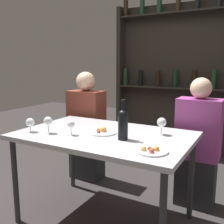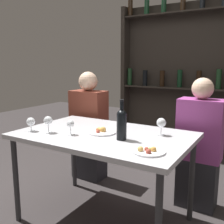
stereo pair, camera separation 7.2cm
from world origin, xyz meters
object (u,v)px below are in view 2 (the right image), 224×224
object	(u,v)px
wine_bottle	(122,123)
seated_person_right	(199,148)
wine_glass_0	(70,125)
wine_glass_3	(48,121)
wine_glass_1	(31,122)
food_plate_0	(148,151)
food_plate_1	(102,132)
seated_person_left	(89,129)
wine_glass_2	(161,123)

from	to	relation	value
wine_bottle	seated_person_right	xyz separation A→B (m)	(0.39, 0.71, -0.32)
seated_person_right	wine_glass_0	bearing A→B (deg)	-135.13
wine_bottle	wine_glass_3	distance (m)	0.61
wine_glass_1	seated_person_right	size ratio (longest dim) A/B	0.10
wine_glass_3	food_plate_0	bearing A→B (deg)	-2.13
wine_glass_1	food_plate_1	xyz separation A→B (m)	(0.52, 0.25, -0.06)
food_plate_0	seated_person_right	bearing A→B (deg)	82.36
wine_glass_3	food_plate_1	xyz separation A→B (m)	(0.37, 0.21, -0.08)
wine_glass_3	seated_person_right	size ratio (longest dim) A/B	0.11
food_plate_0	food_plate_1	bearing A→B (deg)	154.33
wine_glass_1	seated_person_left	distance (m)	0.91
food_plate_0	wine_glass_1	bearing A→B (deg)	-179.64
wine_glass_2	seated_person_right	xyz separation A→B (m)	(0.19, 0.45, -0.29)
seated_person_left	wine_bottle	bearing A→B (deg)	-41.17
seated_person_left	wine_glass_2	bearing A→B (deg)	-23.86
wine_glass_0	wine_bottle	bearing A→B (deg)	11.94
wine_bottle	food_plate_0	distance (m)	0.34
food_plate_1	wine_bottle	bearing A→B (deg)	-19.71
wine_bottle	wine_glass_0	world-z (taller)	wine_bottle
food_plate_0	wine_bottle	bearing A→B (deg)	149.93
seated_person_right	wine_glass_1	bearing A→B (deg)	-142.53
wine_bottle	seated_person_right	distance (m)	0.87
wine_glass_1	wine_glass_2	xyz separation A→B (m)	(0.94, 0.43, 0.02)
wine_bottle	seated_person_left	bearing A→B (deg)	138.83
wine_glass_1	food_plate_0	xyz separation A→B (m)	(1.02, 0.01, -0.06)
food_plate_1	seated_person_left	bearing A→B (deg)	133.02
food_plate_1	seated_person_left	size ratio (longest dim) A/B	0.18
wine_glass_0	wine_glass_2	distance (m)	0.69
seated_person_left	seated_person_right	bearing A→B (deg)	0.00
wine_glass_3	seated_person_right	xyz separation A→B (m)	(0.98, 0.83, -0.29)
wine_bottle	wine_glass_1	xyz separation A→B (m)	(-0.75, -0.17, -0.05)
wine_glass_3	seated_person_right	world-z (taller)	seated_person_right
food_plate_0	seated_person_left	distance (m)	1.40
wine_glass_2	food_plate_0	bearing A→B (deg)	-79.55
seated_person_right	wine_glass_3	bearing A→B (deg)	-139.72
wine_bottle	food_plate_0	world-z (taller)	wine_bottle
wine_glass_1	wine_bottle	bearing A→B (deg)	12.63
wine_glass_1	seated_person_left	xyz separation A→B (m)	(-0.06, 0.87, -0.25)
wine_glass_0	food_plate_0	size ratio (longest dim) A/B	0.56
food_plate_0	seated_person_left	bearing A→B (deg)	141.38
wine_glass_1	food_plate_1	world-z (taller)	wine_glass_1
food_plate_1	wine_glass_2	bearing A→B (deg)	23.13
wine_glass_2	seated_person_left	distance (m)	1.13
wine_glass_3	food_plate_1	world-z (taller)	wine_glass_3
wine_glass_3	seated_person_left	size ratio (longest dim) A/B	0.11
seated_person_left	wine_glass_3	bearing A→B (deg)	-75.44
wine_bottle	seated_person_right	world-z (taller)	seated_person_right
food_plate_0	seated_person_left	world-z (taller)	seated_person_left
wine_glass_3	food_plate_1	distance (m)	0.43
food_plate_0	wine_glass_0	bearing A→B (deg)	173.61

